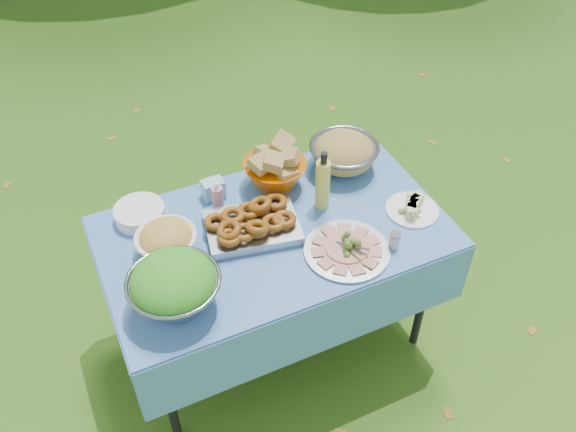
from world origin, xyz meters
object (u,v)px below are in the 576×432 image
object	(u,v)px
salad_bowl	(174,285)
bread_bowl	(275,168)
pasta_bowl_steel	(344,152)
oil_bottle	(323,180)
plate_stack	(140,213)
picnic_table	(275,288)
charcuterie_platter	(347,245)

from	to	relation	value
salad_bowl	bread_bowl	size ratio (longest dim) A/B	1.20
pasta_bowl_steel	oil_bottle	xyz separation A→B (m)	(-0.22, -0.20, 0.06)
salad_bowl	plate_stack	world-z (taller)	salad_bowl
picnic_table	pasta_bowl_steel	xyz separation A→B (m)	(0.48, 0.26, 0.47)
salad_bowl	plate_stack	distance (m)	0.53
plate_stack	pasta_bowl_steel	bearing A→B (deg)	-3.09
pasta_bowl_steel	charcuterie_platter	xyz separation A→B (m)	(-0.25, -0.50, -0.05)
charcuterie_platter	bread_bowl	bearing A→B (deg)	100.32
salad_bowl	bread_bowl	xyz separation A→B (m)	(0.62, 0.49, -0.02)
salad_bowl	bread_bowl	distance (m)	0.79
bread_bowl	charcuterie_platter	distance (m)	0.53
oil_bottle	plate_stack	bearing A→B (deg)	161.25
bread_bowl	plate_stack	bearing A→B (deg)	176.72
picnic_table	bread_bowl	distance (m)	0.57
plate_stack	salad_bowl	bearing A→B (deg)	-89.63
salad_bowl	charcuterie_platter	world-z (taller)	salad_bowl
salad_bowl	oil_bottle	size ratio (longest dim) A/B	1.19
picnic_table	bread_bowl	world-z (taller)	bread_bowl
picnic_table	salad_bowl	size ratio (longest dim) A/B	4.21
charcuterie_platter	picnic_table	bearing A→B (deg)	132.74
oil_bottle	salad_bowl	bearing A→B (deg)	-160.37
plate_stack	charcuterie_platter	bearing A→B (deg)	-37.45
bread_bowl	pasta_bowl_steel	distance (m)	0.35
picnic_table	pasta_bowl_steel	bearing A→B (deg)	28.53
pasta_bowl_steel	oil_bottle	world-z (taller)	oil_bottle
plate_stack	oil_bottle	distance (m)	0.80
salad_bowl	plate_stack	bearing A→B (deg)	90.37
plate_stack	bread_bowl	bearing A→B (deg)	-3.28
pasta_bowl_steel	picnic_table	bearing A→B (deg)	-151.47
picnic_table	charcuterie_platter	xyz separation A→B (m)	(0.22, -0.24, 0.42)
picnic_table	plate_stack	world-z (taller)	plate_stack
charcuterie_platter	pasta_bowl_steel	bearing A→B (deg)	62.90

